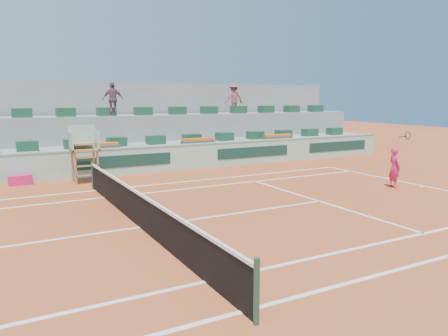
# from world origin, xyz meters

# --- Properties ---
(ground) EXTENTS (90.00, 90.00, 0.00)m
(ground) POSITION_xyz_m (0.00, 0.00, 0.00)
(ground) COLOR #A2441F
(ground) RESTS_ON ground
(seating_tier_lower) EXTENTS (36.00, 4.00, 1.20)m
(seating_tier_lower) POSITION_xyz_m (0.00, 10.70, 0.60)
(seating_tier_lower) COLOR gray
(seating_tier_lower) RESTS_ON ground
(seating_tier_upper) EXTENTS (36.00, 2.40, 2.60)m
(seating_tier_upper) POSITION_xyz_m (0.00, 12.30, 1.30)
(seating_tier_upper) COLOR gray
(seating_tier_upper) RESTS_ON ground
(stadium_back_wall) EXTENTS (36.00, 0.40, 4.40)m
(stadium_back_wall) POSITION_xyz_m (0.00, 13.90, 2.20)
(stadium_back_wall) COLOR gray
(stadium_back_wall) RESTS_ON ground
(player_bag) EXTENTS (0.92, 0.41, 0.41)m
(player_bag) POSITION_xyz_m (-2.47, 8.08, 0.20)
(player_bag) COLOR #E21D63
(player_bag) RESTS_ON ground
(spectator_mid) EXTENTS (1.04, 0.49, 1.73)m
(spectator_mid) POSITION_xyz_m (2.32, 11.41, 3.47)
(spectator_mid) COLOR #724C5A
(spectator_mid) RESTS_ON seating_tier_upper
(spectator_right) EXTENTS (1.18, 0.69, 1.81)m
(spectator_right) POSITION_xyz_m (9.77, 11.88, 3.51)
(spectator_right) COLOR #8E474E
(spectator_right) RESTS_ON seating_tier_upper
(court_lines) EXTENTS (23.89, 11.09, 0.01)m
(court_lines) POSITION_xyz_m (0.00, 0.00, 0.01)
(court_lines) COLOR white
(court_lines) RESTS_ON ground
(tennis_net) EXTENTS (0.10, 11.97, 1.10)m
(tennis_net) POSITION_xyz_m (0.00, 0.00, 0.53)
(tennis_net) COLOR black
(tennis_net) RESTS_ON ground
(advertising_hoarding) EXTENTS (36.00, 0.34, 1.26)m
(advertising_hoarding) POSITION_xyz_m (0.02, 8.50, 0.63)
(advertising_hoarding) COLOR #A0CAB2
(advertising_hoarding) RESTS_ON ground
(umpire_chair) EXTENTS (1.10, 0.90, 2.40)m
(umpire_chair) POSITION_xyz_m (0.00, 7.50, 1.54)
(umpire_chair) COLOR olive
(umpire_chair) RESTS_ON ground
(seat_row_lower) EXTENTS (32.90, 0.60, 0.44)m
(seat_row_lower) POSITION_xyz_m (0.00, 9.80, 1.42)
(seat_row_lower) COLOR #18482C
(seat_row_lower) RESTS_ON seating_tier_lower
(seat_row_upper) EXTENTS (32.90, 0.60, 0.44)m
(seat_row_upper) POSITION_xyz_m (0.00, 11.70, 2.82)
(seat_row_upper) COLOR #18482C
(seat_row_upper) RESTS_ON seating_tier_upper
(flower_planters) EXTENTS (26.80, 0.36, 0.28)m
(flower_planters) POSITION_xyz_m (-1.50, 9.00, 1.33)
(flower_planters) COLOR #4B4B4B
(flower_planters) RESTS_ON seating_tier_lower
(tennis_player) EXTENTS (0.49, 0.89, 2.28)m
(tennis_player) POSITION_xyz_m (10.60, 0.45, 0.81)
(tennis_player) COLOR #E21D63
(tennis_player) RESTS_ON ground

